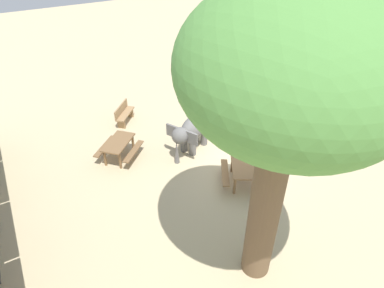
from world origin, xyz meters
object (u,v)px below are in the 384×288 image
(person_handler, at_px, (229,108))
(wooden_bench, at_px, (124,113))
(shade_tree_main, at_px, (288,78))
(picnic_table_near, at_px, (243,170))
(picnic_table_far, at_px, (119,146))
(elephant, at_px, (191,131))

(person_handler, bearing_deg, wooden_bench, -51.10)
(shade_tree_main, height_order, picnic_table_near, shade_tree_main)
(picnic_table_near, distance_m, picnic_table_far, 4.94)
(picnic_table_near, bearing_deg, wooden_bench, -128.86)
(person_handler, distance_m, picnic_table_far, 5.16)
(shade_tree_main, distance_m, wooden_bench, 10.59)
(shade_tree_main, xyz_separation_m, wooden_bench, (9.20, 0.39, -5.22))
(wooden_bench, distance_m, picnic_table_far, 2.77)
(elephant, distance_m, picnic_table_near, 2.75)
(person_handler, relative_size, picnic_table_near, 0.79)
(elephant, distance_m, shade_tree_main, 7.52)
(person_handler, bearing_deg, picnic_table_far, -19.09)
(elephant, bearing_deg, shade_tree_main, 51.70)
(person_handler, height_order, wooden_bench, person_handler)
(wooden_bench, relative_size, picnic_table_near, 0.64)
(picnic_table_far, bearing_deg, person_handler, 133.55)
(picnic_table_near, bearing_deg, shade_tree_main, 0.65)
(person_handler, distance_m, wooden_bench, 4.88)
(shade_tree_main, relative_size, wooden_bench, 5.71)
(wooden_bench, bearing_deg, shade_tree_main, 44.46)
(elephant, bearing_deg, wooden_bench, -91.63)
(elephant, xyz_separation_m, shade_tree_main, (-5.70, 1.21, 4.74))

